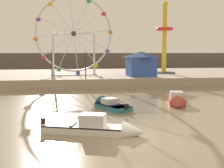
# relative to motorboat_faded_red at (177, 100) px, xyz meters

# --- Properties ---
(ground_plane) EXTENTS (240.00, 240.00, 0.00)m
(ground_plane) POSITION_rel_motorboat_faded_red_xyz_m (-5.81, -8.65, -0.35)
(ground_plane) COLOR gray
(quay_promenade) EXTENTS (110.00, 21.84, 1.26)m
(quay_promenade) POSITION_rel_motorboat_faded_red_xyz_m (-5.81, 21.62, 0.29)
(quay_promenade) COLOR tan
(quay_promenade) RESTS_ON ground_plane
(distant_town_skyline) EXTENTS (140.00, 3.00, 4.40)m
(distant_town_skyline) POSITION_rel_motorboat_faded_red_xyz_m (-5.81, 46.32, 1.85)
(distant_town_skyline) COLOR #564C47
(distant_town_skyline) RESTS_ON ground_plane
(motorboat_faded_red) EXTENTS (2.67, 5.26, 1.46)m
(motorboat_faded_red) POSITION_rel_motorboat_faded_red_xyz_m (0.00, 0.00, 0.00)
(motorboat_faded_red) COLOR #B24238
(motorboat_faded_red) RESTS_ON ground_plane
(motorboat_white_red_stripe) EXTENTS (5.92, 3.00, 1.45)m
(motorboat_white_red_stripe) POSITION_rel_motorboat_faded_red_xyz_m (-7.60, -7.87, -0.01)
(motorboat_white_red_stripe) COLOR silver
(motorboat_white_red_stripe) RESTS_ON ground_plane
(motorboat_teal_painted) EXTENTS (3.19, 4.31, 1.38)m
(motorboat_teal_painted) POSITION_rel_motorboat_faded_red_xyz_m (-6.23, -0.57, -0.09)
(motorboat_teal_painted) COLOR teal
(motorboat_teal_painted) RESTS_ON ground_plane
(ferris_wheel_white_frame) EXTENTS (11.15, 1.20, 11.37)m
(ferris_wheel_white_frame) POSITION_rel_motorboat_faded_red_xyz_m (-8.68, 17.62, 6.63)
(ferris_wheel_white_frame) COLOR silver
(ferris_wheel_white_frame) RESTS_ON quay_promenade
(drop_tower_yellow_tower) EXTENTS (2.80, 2.80, 11.13)m
(drop_tower_yellow_tower) POSITION_rel_motorboat_faded_red_xyz_m (5.39, 19.24, 6.08)
(drop_tower_yellow_tower) COLOR gold
(drop_tower_yellow_tower) RESTS_ON quay_promenade
(carnival_booth_blue_tent) EXTENTS (3.95, 4.04, 3.41)m
(carnival_booth_blue_tent) POSITION_rel_motorboat_faded_red_xyz_m (0.39, 14.28, 2.69)
(carnival_booth_blue_tent) COLOR #3356B7
(carnival_booth_blue_tent) RESTS_ON quay_promenade
(promenade_lamp_near) EXTENTS (0.32, 0.32, 3.61)m
(promenade_lamp_near) POSITION_rel_motorboat_faded_red_xyz_m (-11.39, 11.12, 3.30)
(promenade_lamp_near) COLOR #2D2D33
(promenade_lamp_near) RESTS_ON quay_promenade
(promenade_lamp_far) EXTENTS (0.32, 0.32, 3.52)m
(promenade_lamp_far) POSITION_rel_motorboat_faded_red_xyz_m (-7.32, 11.74, 3.25)
(promenade_lamp_far) COLOR #2D2D33
(promenade_lamp_far) RESTS_ON quay_promenade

